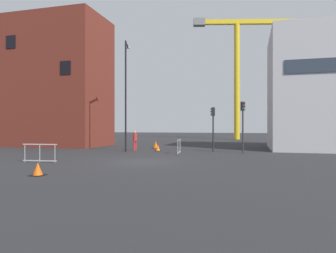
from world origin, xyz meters
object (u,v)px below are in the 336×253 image
pedestrian_walking (135,139)px  traffic_cone_striped (156,145)px  traffic_light_island (243,119)px  traffic_cone_orange (158,148)px  streetlamp_tall (126,88)px  construction_crane (241,56)px  traffic_light_far (213,122)px  traffic_cone_by_barrier (38,169)px

pedestrian_walking → traffic_cone_striped: pedestrian_walking is taller
traffic_light_island → traffic_cone_orange: bearing=178.0°
traffic_cone_striped → streetlamp_tall: bearing=-106.2°
pedestrian_walking → traffic_cone_orange: pedestrian_walking is taller
construction_crane → traffic_light_island: size_ratio=4.78×
traffic_light_island → pedestrian_walking: 9.25m
traffic_light_far → traffic_cone_striped: 6.70m
construction_crane → traffic_light_far: size_ratio=5.26×
construction_crane → traffic_cone_by_barrier: (-7.23, -38.84, -13.02)m
construction_crane → traffic_cone_striped: 26.61m
pedestrian_walking → traffic_cone_by_barrier: size_ratio=2.98×
traffic_cone_orange → traffic_light_island: bearing=-2.0°
streetlamp_tall → traffic_cone_orange: bearing=26.7°
traffic_light_far → pedestrian_walking: 6.87m
pedestrian_walking → traffic_light_far: bearing=3.1°
construction_crane → traffic_light_island: 27.54m
traffic_light_far → traffic_light_island: (2.40, -0.66, 0.23)m
traffic_cone_by_barrier → traffic_light_island: bearing=58.7°
streetlamp_tall → traffic_cone_by_barrier: streetlamp_tall is taller
streetlamp_tall → traffic_cone_by_barrier: 13.50m
traffic_light_island → traffic_cone_by_barrier: traffic_light_island is taller
pedestrian_walking → traffic_cone_striped: bearing=72.9°
traffic_light_far → traffic_cone_orange: bearing=-174.9°
construction_crane → traffic_light_island: bearing=-87.9°
construction_crane → traffic_cone_striped: size_ratio=28.39×
pedestrian_walking → traffic_cone_orange: 2.21m
streetlamp_tall → traffic_light_island: streetlamp_tall is taller
streetlamp_tall → traffic_light_island: 9.80m
traffic_cone_by_barrier → traffic_cone_striped: (0.02, 16.75, 0.05)m
traffic_light_island → construction_crane: bearing=92.1°
pedestrian_walking → traffic_cone_striped: (0.93, 3.02, -0.67)m
construction_crane → traffic_cone_orange: bearing=-103.5°
traffic_cone_orange → pedestrian_walking: bearing=178.8°
traffic_cone_striped → construction_crane: bearing=71.9°
traffic_light_far → traffic_light_island: traffic_light_island is taller
traffic_light_far → traffic_cone_by_barrier: bearing=-112.3°
traffic_cone_orange → construction_crane: bearing=76.5°
traffic_light_island → pedestrian_walking: bearing=178.1°
construction_crane → pedestrian_walking: size_ratio=11.28×
streetlamp_tall → traffic_light_island: (9.40, 0.96, -2.60)m
pedestrian_walking → traffic_cone_orange: (2.09, -0.04, -0.74)m
traffic_light_far → pedestrian_walking: bearing=-176.9°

